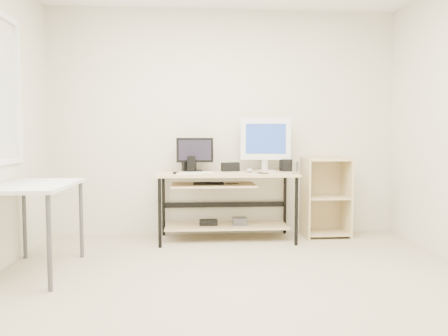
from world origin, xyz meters
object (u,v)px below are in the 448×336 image
at_px(shelf_unit, 325,196).
at_px(black_monitor, 195,152).
at_px(desk, 224,192).
at_px(white_imac, 265,140).
at_px(side_table, 34,193).
at_px(audio_controller, 191,164).

xyz_separation_m(shelf_unit, black_monitor, (-1.50, -0.01, 0.52)).
relative_size(desk, black_monitor, 3.63).
xyz_separation_m(shelf_unit, white_imac, (-0.69, 0.01, 0.65)).
relative_size(side_table, black_monitor, 2.42).
bearing_deg(white_imac, side_table, -145.52).
relative_size(shelf_unit, black_monitor, 2.18).
height_order(desk, audio_controller, audio_controller).
bearing_deg(shelf_unit, side_table, -156.67).
bearing_deg(white_imac, shelf_unit, 3.65).
xyz_separation_m(side_table, white_imac, (2.14, 1.23, 0.43)).
distance_m(shelf_unit, white_imac, 0.95).
distance_m(side_table, black_monitor, 1.83).
distance_m(side_table, white_imac, 2.50).
distance_m(black_monitor, audio_controller, 0.15).
xyz_separation_m(desk, side_table, (-1.65, -1.06, 0.13)).
relative_size(side_table, audio_controller, 5.64).
relative_size(black_monitor, audio_controller, 2.33).
bearing_deg(white_imac, desk, -155.93).
bearing_deg(shelf_unit, audio_controller, -176.95).
bearing_deg(audio_controller, shelf_unit, 6.25).
bearing_deg(desk, white_imac, 19.56).
bearing_deg(side_table, audio_controller, 41.34).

